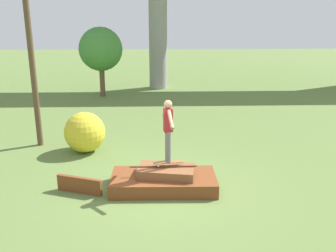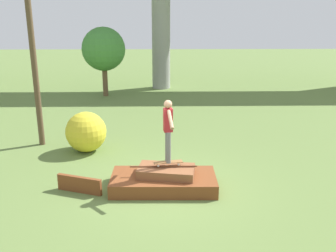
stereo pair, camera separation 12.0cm
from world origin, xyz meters
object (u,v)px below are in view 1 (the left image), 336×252
at_px(tree_behind_left, 101,49).
at_px(bush_yellow_flowering, 85,132).
at_px(skater, 168,126).
at_px(utility_pole, 29,31).
at_px(skateboard, 168,162).

height_order(tree_behind_left, bush_yellow_flowering, tree_behind_left).
bearing_deg(skater, tree_behind_left, 105.68).
relative_size(utility_pole, bush_yellow_flowering, 5.63).
bearing_deg(utility_pole, bush_yellow_flowering, -22.48).
bearing_deg(skater, bush_yellow_flowering, 133.62).
distance_m(skateboard, utility_pole, 6.55).
bearing_deg(utility_pole, skateboard, -38.68).
bearing_deg(utility_pole, tree_behind_left, 81.94).
height_order(skateboard, utility_pole, utility_pole).
distance_m(skateboard, skater, 0.99).
relative_size(skater, bush_yellow_flowering, 1.22).
xyz_separation_m(skater, utility_pole, (-4.45, 3.56, 2.25)).
distance_m(skateboard, bush_yellow_flowering, 3.92).
relative_size(skateboard, utility_pole, 0.10).
xyz_separation_m(skateboard, utility_pole, (-4.45, 3.56, 3.24)).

